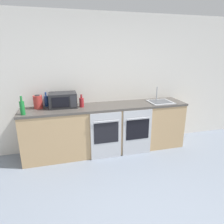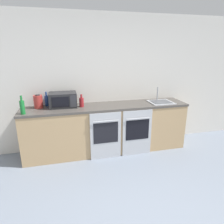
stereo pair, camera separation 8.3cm
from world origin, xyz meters
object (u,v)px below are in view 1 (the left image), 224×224
bottle_green (22,107)px  kettle (38,102)px  oven_right (137,132)px  microwave (63,100)px  bottle_red (82,102)px  oven_left (106,136)px  bottle_blue (46,101)px  sink (160,101)px

bottle_green → kettle: (0.21, 0.31, -0.00)m
oven_right → microwave: microwave is taller
oven_right → bottle_green: (-1.95, 0.12, 0.60)m
bottle_red → kettle: bearing=172.0°
microwave → bottle_green: bearing=-155.8°
kettle → bottle_red: bearing=-8.0°
oven_left → bottle_blue: (-1.00, 0.55, 0.58)m
bottle_green → bottle_blue: 0.55m
oven_right → bottle_blue: bottle_blue is taller
microwave → oven_right: bearing=-17.5°
bottle_blue → bottle_green: bearing=-129.0°
bottle_blue → sink: size_ratio=0.58×
oven_left → bottle_red: bearing=138.7°
oven_right → sink: 0.81m
oven_right → kettle: 1.88m
oven_right → bottle_red: bearing=161.3°
bottle_green → bottle_blue: (0.35, 0.43, -0.02)m
microwave → bottle_green: bottle_green is taller
oven_left → bottle_blue: bottle_blue is taller
bottle_green → kettle: size_ratio=1.26×
bottle_red → sink: (1.56, -0.07, -0.08)m
bottle_red → kettle: 0.76m
oven_right → microwave: 1.50m
bottle_green → sink: size_ratio=0.68×
oven_right → bottle_green: bearing=176.4°
bottle_blue → kettle: 0.18m
oven_left → oven_right: (0.60, 0.00, 0.00)m
oven_left → bottle_green: bearing=174.8°
kettle → sink: size_ratio=0.54×
microwave → bottle_red: bearing=-14.0°
oven_right → sink: sink is taller
bottle_red → sink: 1.56m
bottle_green → sink: (2.53, 0.14, -0.11)m
bottle_blue → kettle: (-0.13, -0.12, 0.02)m
microwave → bottle_green: 0.71m
oven_right → microwave: (-1.30, 0.41, 0.61)m
oven_left → bottle_red: (-0.38, 0.33, 0.57)m
microwave → kettle: microwave is taller
microwave → oven_left: bearing=-30.4°
oven_right → bottle_green: 2.04m
microwave → kettle: size_ratio=1.99×
microwave → bottle_blue: size_ratio=1.85×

